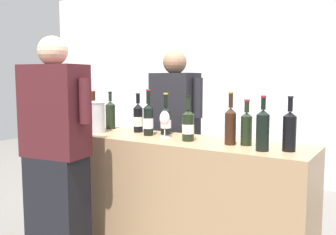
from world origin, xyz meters
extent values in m
cube|color=silver|center=(0.00, 2.60, 1.40)|extent=(8.00, 0.10, 2.80)
cube|color=#9E7A56|center=(0.00, 0.00, 0.47)|extent=(2.08, 0.52, 0.95)
cylinder|color=black|center=(-0.18, 0.02, 1.05)|extent=(0.07, 0.07, 0.21)
cone|color=black|center=(-0.18, 0.02, 1.17)|extent=(0.07, 0.07, 0.03)
cylinder|color=black|center=(-0.18, 0.02, 1.24)|extent=(0.03, 0.03, 0.10)
cylinder|color=maroon|center=(-0.18, 0.02, 1.30)|extent=(0.03, 0.03, 0.01)
cylinder|color=silver|center=(-0.18, 0.02, 1.04)|extent=(0.08, 0.08, 0.08)
cylinder|color=black|center=(-0.10, 0.14, 1.04)|extent=(0.08, 0.08, 0.18)
cone|color=black|center=(-0.10, 0.14, 1.15)|extent=(0.08, 0.08, 0.03)
cylinder|color=black|center=(-0.10, 0.14, 1.21)|extent=(0.03, 0.03, 0.10)
cylinder|color=#B79333|center=(-0.10, 0.14, 1.27)|extent=(0.04, 0.04, 0.01)
cylinder|color=silver|center=(-0.10, 0.14, 1.03)|extent=(0.08, 0.08, 0.07)
cylinder|color=black|center=(0.74, -0.10, 1.06)|extent=(0.08, 0.08, 0.22)
cone|color=black|center=(0.74, -0.10, 1.18)|extent=(0.08, 0.08, 0.03)
cylinder|color=black|center=(0.74, -0.10, 1.23)|extent=(0.03, 0.03, 0.07)
cylinder|color=maroon|center=(0.74, -0.10, 1.28)|extent=(0.03, 0.03, 0.01)
cylinder|color=black|center=(-0.35, 0.11, 1.05)|extent=(0.07, 0.07, 0.19)
cone|color=black|center=(-0.35, 0.11, 1.16)|extent=(0.07, 0.07, 0.04)
cylinder|color=black|center=(-0.35, 0.11, 1.22)|extent=(0.03, 0.03, 0.07)
cylinder|color=black|center=(-0.35, 0.11, 1.26)|extent=(0.03, 0.03, 0.01)
cylinder|color=#E2EAC3|center=(-0.35, 0.11, 1.04)|extent=(0.08, 0.08, 0.08)
cylinder|color=black|center=(-0.67, 0.14, 1.05)|extent=(0.08, 0.08, 0.21)
cone|color=black|center=(-0.67, 0.14, 1.17)|extent=(0.08, 0.08, 0.03)
cylinder|color=black|center=(-0.67, 0.14, 1.22)|extent=(0.03, 0.03, 0.07)
cylinder|color=black|center=(-0.67, 0.14, 1.26)|extent=(0.03, 0.03, 0.01)
cylinder|color=black|center=(0.50, -0.01, 1.05)|extent=(0.07, 0.07, 0.21)
cone|color=black|center=(0.50, -0.01, 1.18)|extent=(0.07, 0.07, 0.04)
cylinder|color=black|center=(0.50, -0.01, 1.24)|extent=(0.03, 0.03, 0.09)
cylinder|color=#B79333|center=(0.50, -0.01, 1.29)|extent=(0.03, 0.03, 0.01)
cylinder|color=black|center=(-0.85, 0.12, 1.05)|extent=(0.08, 0.08, 0.20)
cone|color=black|center=(-0.85, 0.12, 1.17)|extent=(0.08, 0.08, 0.03)
cylinder|color=black|center=(-0.85, 0.12, 1.22)|extent=(0.03, 0.03, 0.08)
cylinder|color=maroon|center=(-0.85, 0.12, 1.27)|extent=(0.04, 0.04, 0.01)
cylinder|color=#DAECC3|center=(-0.85, 0.12, 1.04)|extent=(0.08, 0.08, 0.06)
cylinder|color=black|center=(0.88, -0.03, 1.05)|extent=(0.08, 0.08, 0.21)
cone|color=black|center=(0.88, -0.03, 1.17)|extent=(0.08, 0.08, 0.03)
cylinder|color=black|center=(0.88, -0.03, 1.23)|extent=(0.03, 0.03, 0.08)
cylinder|color=black|center=(0.88, -0.03, 1.27)|extent=(0.03, 0.03, 0.01)
cylinder|color=black|center=(0.19, -0.03, 1.04)|extent=(0.08, 0.08, 0.19)
cone|color=black|center=(0.19, -0.03, 1.15)|extent=(0.08, 0.08, 0.03)
cylinder|color=black|center=(0.19, -0.03, 1.21)|extent=(0.03, 0.03, 0.09)
cylinder|color=black|center=(0.19, -0.03, 1.26)|extent=(0.03, 0.03, 0.01)
cylinder|color=#F3DFC6|center=(0.19, -0.03, 1.03)|extent=(0.08, 0.08, 0.07)
cylinder|color=black|center=(0.60, 0.02, 1.04)|extent=(0.07, 0.07, 0.19)
cone|color=black|center=(0.60, 0.02, 1.15)|extent=(0.07, 0.07, 0.03)
cylinder|color=black|center=(0.60, 0.02, 1.20)|extent=(0.03, 0.03, 0.07)
cylinder|color=maroon|center=(0.60, 0.02, 1.24)|extent=(0.04, 0.04, 0.01)
cylinder|color=silver|center=(-0.02, 0.00, 0.95)|extent=(0.08, 0.08, 0.00)
cylinder|color=silver|center=(-0.02, 0.00, 1.00)|extent=(0.01, 0.01, 0.09)
ellipsoid|color=silver|center=(-0.02, 0.00, 1.09)|extent=(0.07, 0.07, 0.11)
ellipsoid|color=maroon|center=(-0.02, 0.00, 1.07)|extent=(0.06, 0.06, 0.04)
cylinder|color=silver|center=(-0.65, -0.10, 1.07)|extent=(0.19, 0.19, 0.24)
torus|color=silver|center=(-0.65, -0.10, 1.19)|extent=(0.20, 0.20, 0.01)
cube|color=black|center=(-0.25, 0.52, 0.44)|extent=(0.38, 0.26, 0.88)
cube|color=black|center=(-0.25, 0.52, 1.15)|extent=(0.42, 0.27, 0.55)
sphere|color=#8C664C|center=(-0.25, 0.52, 1.52)|extent=(0.21, 0.21, 0.21)
cylinder|color=black|center=(-0.01, 0.50, 1.22)|extent=(0.08, 0.08, 0.34)
cylinder|color=black|center=(-0.49, 0.53, 1.22)|extent=(0.08, 0.08, 0.34)
cube|color=black|center=(-0.53, -0.58, 0.43)|extent=(0.42, 0.29, 0.86)
cube|color=#47191E|center=(-0.53, -0.58, 1.17)|extent=(0.46, 0.30, 0.62)
sphere|color=#D8AD8C|center=(-0.53, -0.58, 1.56)|extent=(0.20, 0.20, 0.20)
cylinder|color=#47191E|center=(-0.78, -0.62, 1.24)|extent=(0.08, 0.08, 0.29)
cylinder|color=#47191E|center=(-0.27, -0.55, 1.24)|extent=(0.08, 0.08, 0.29)
camera|label=1|loc=(1.43, -2.24, 1.39)|focal=39.26mm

